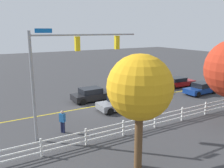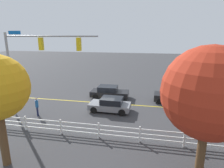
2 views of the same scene
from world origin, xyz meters
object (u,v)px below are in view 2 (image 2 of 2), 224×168
object	(u,v)px
car_1	(174,96)
car_3	(110,105)
pedestrian	(37,106)
tree_0	(209,93)
car_2	(109,92)

from	to	relation	value
car_1	car_3	size ratio (longest dim) A/B	1.09
pedestrian	tree_0	world-z (taller)	tree_0
pedestrian	car_1	bearing A→B (deg)	-7.76
pedestrian	tree_0	bearing A→B (deg)	-53.55
car_1	pedestrian	distance (m)	13.87
car_1	car_2	xyz separation A→B (m)	(7.17, -0.20, -0.04)
car_3	tree_0	distance (m)	10.20
car_1	pedestrian	xyz separation A→B (m)	(12.50, 6.02, 0.20)
car_1	pedestrian	size ratio (longest dim) A/B	2.54
car_2	pedestrian	distance (m)	8.19
car_1	tree_0	distance (m)	11.26
car_3	car_2	bearing A→B (deg)	-74.98
pedestrian	tree_0	distance (m)	13.97
car_2	tree_0	size ratio (longest dim) A/B	0.65
car_1	pedestrian	bearing A→B (deg)	-151.72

